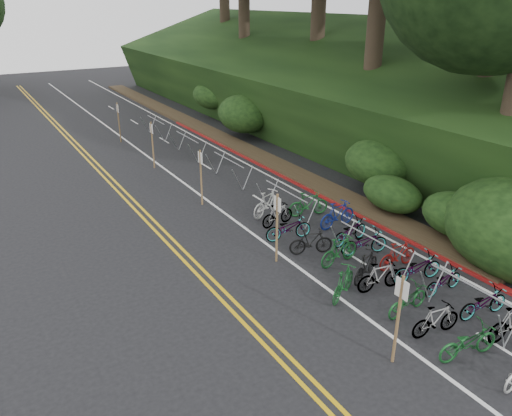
{
  "coord_description": "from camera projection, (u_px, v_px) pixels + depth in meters",
  "views": [
    {
      "loc": [
        -7.84,
        -7.7,
        8.46
      ],
      "look_at": [
        0.85,
        6.79,
        1.3
      ],
      "focal_mm": 35.0,
      "sensor_mm": 36.0,
      "label": 1
    }
  ],
  "objects": [
    {
      "name": "signpost_near",
      "position": [
        399.0,
        314.0,
        12.0
      ],
      "size": [
        0.08,
        0.4,
        2.48
      ],
      "color": "brown",
      "rests_on": "ground"
    },
    {
      "name": "signposts_rest",
      "position": [
        174.0,
        156.0,
        23.88
      ],
      "size": [
        0.08,
        18.4,
        2.5
      ],
      "color": "brown",
      "rests_on": "ground"
    },
    {
      "name": "embankment",
      "position": [
        317.0,
        93.0,
        33.26
      ],
      "size": [
        14.3,
        48.14,
        9.11
      ],
      "color": "black",
      "rests_on": "ground"
    },
    {
      "name": "ground",
      "position": [
        361.0,
        346.0,
        13.09
      ],
      "size": [
        120.0,
        120.0,
        0.0
      ],
      "primitive_type": "plane",
      "color": "black",
      "rests_on": "ground"
    },
    {
      "name": "road_markings",
      "position": [
        212.0,
        211.0,
        21.37
      ],
      "size": [
        7.47,
        80.0,
        0.01
      ],
      "color": "gold",
      "rests_on": "ground"
    },
    {
      "name": "bike_racks_rest",
      "position": [
        229.0,
        165.0,
        24.45
      ],
      "size": [
        1.14,
        23.0,
        1.17
      ],
      "color": "#919499",
      "rests_on": "ground"
    },
    {
      "name": "red_curb",
      "position": [
        285.0,
        177.0,
        25.25
      ],
      "size": [
        0.25,
        28.0,
        0.1
      ],
      "primitive_type": "cube",
      "color": "maroon",
      "rests_on": "ground"
    },
    {
      "name": "bike_front",
      "position": [
        343.0,
        283.0,
        15.08
      ],
      "size": [
        1.2,
        1.67,
        0.99
      ],
      "primitive_type": "imported",
      "rotation": [
        0.0,
        0.0,
        2.07
      ],
      "color": "#144C1E",
      "rests_on": "ground"
    },
    {
      "name": "bike_rack_front",
      "position": [
        469.0,
        296.0,
        13.66
      ],
      "size": [
        1.19,
        2.69,
        1.27
      ],
      "color": "#919499",
      "rests_on": "ground"
    },
    {
      "name": "bike_valet",
      "position": [
        379.0,
        260.0,
        16.39
      ],
      "size": [
        3.24,
        13.33,
        1.09
      ],
      "color": "beige",
      "rests_on": "ground"
    }
  ]
}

